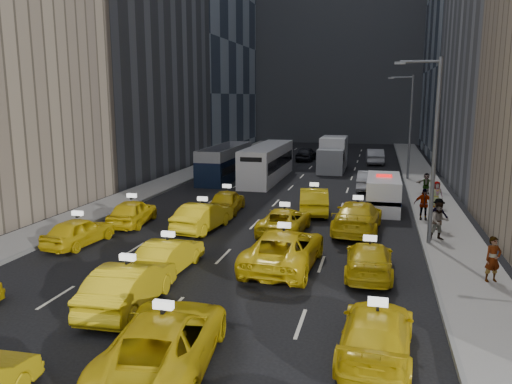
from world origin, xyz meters
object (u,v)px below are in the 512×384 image
city_bus (267,163)px  double_decker (225,163)px  box_truck (333,154)px  pedestrian_0 (493,259)px  nypd_van (383,194)px

city_bus → double_decker: bearing=-173.6°
double_decker → box_truck: box_truck is taller
double_decker → box_truck: bearing=43.4°
city_bus → pedestrian_0: bearing=-58.8°
box_truck → pedestrian_0: (8.80, -29.35, -0.55)m
nypd_van → double_decker: 16.45m
nypd_van → double_decker: (-13.53, 9.35, 0.38)m
nypd_van → city_bus: city_bus is taller
nypd_van → box_truck: box_truck is taller
nypd_van → double_decker: bearing=144.8°
city_bus → pedestrian_0: (13.86, -22.33, -0.46)m
nypd_van → city_bus: (-9.81, 9.81, 0.46)m
city_bus → box_truck: bearing=53.6°
box_truck → pedestrian_0: box_truck is taller
double_decker → city_bus: size_ratio=0.85×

